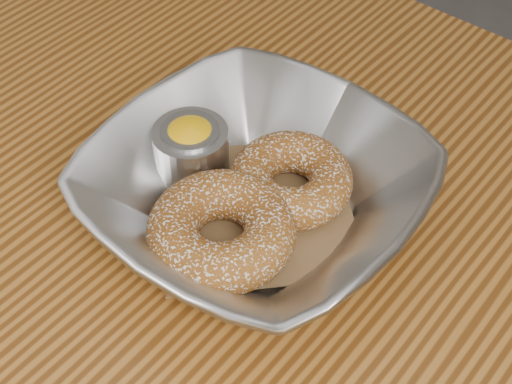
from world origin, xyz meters
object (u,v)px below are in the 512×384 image
Objects in this scene: table at (228,361)px; donut_back at (291,180)px; donut_front at (222,230)px; ramekin at (191,148)px; serving_bowl at (256,192)px.

donut_back is (-0.01, 0.10, 0.13)m from table.
table is 0.16m from donut_back.
donut_front reaches higher than donut_back.
donut_back is 0.08m from ramekin.
donut_front is at bearing -32.89° from ramekin.
table is at bearing -69.35° from serving_bowl.
serving_bowl reaches higher than ramekin.
ramekin reaches higher than donut_back.
ramekin is (-0.08, -0.03, 0.01)m from donut_back.
donut_back is at bearing 18.88° from ramekin.
table is 4.91× the size of serving_bowl.
donut_front reaches higher than table.
serving_bowl is 0.07m from ramekin.
serving_bowl is (-0.02, 0.07, 0.13)m from table.
table is 11.14× the size of donut_front.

